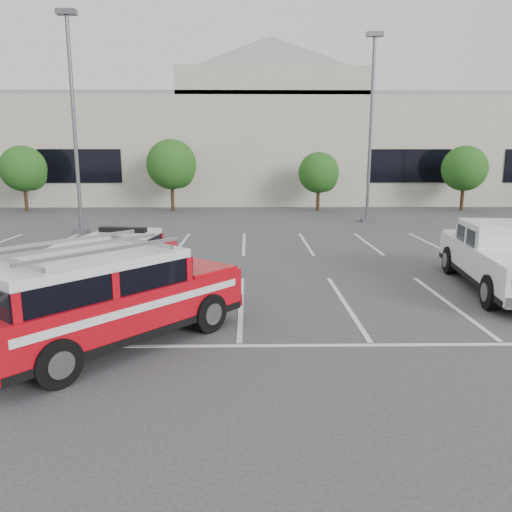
{
  "coord_description": "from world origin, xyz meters",
  "views": [
    {
      "loc": [
        0.2,
        -12.36,
        3.79
      ],
      "look_at": [
        0.4,
        1.13,
        1.05
      ],
      "focal_mm": 35.0,
      "sensor_mm": 36.0,
      "label": 1
    }
  ],
  "objects_px": {
    "tree_left": "(25,170)",
    "white_pickup": "(504,264)",
    "convention_building": "(248,144)",
    "light_pole_mid": "(371,129)",
    "tree_right": "(465,170)",
    "tree_mid_right": "(320,174)",
    "tree_mid_left": "(173,166)",
    "ladder_suv": "(107,304)",
    "fire_chief_suv": "(119,266)",
    "light_pole_left": "(74,125)"
  },
  "relations": [
    {
      "from": "tree_left",
      "to": "white_pickup",
      "type": "relative_size",
      "value": 0.7
    },
    {
      "from": "convention_building",
      "to": "light_pole_mid",
      "type": "xyz_separation_m",
      "value": [
        6.82,
        -15.86,
        0.47
      ]
    },
    {
      "from": "tree_right",
      "to": "tree_mid_right",
      "type": "bearing_deg",
      "value": -180.0
    },
    {
      "from": "tree_mid_left",
      "to": "ladder_suv",
      "type": "distance_m",
      "value": 24.97
    },
    {
      "from": "fire_chief_suv",
      "to": "ladder_suv",
      "type": "bearing_deg",
      "value": -70.25
    },
    {
      "from": "tree_left",
      "to": "tree_right",
      "type": "distance_m",
      "value": 30.0
    },
    {
      "from": "convention_building",
      "to": "tree_mid_right",
      "type": "bearing_deg",
      "value": -63.43
    },
    {
      "from": "tree_right",
      "to": "white_pickup",
      "type": "height_order",
      "value": "tree_right"
    },
    {
      "from": "convention_building",
      "to": "tree_mid_left",
      "type": "height_order",
      "value": "convention_building"
    },
    {
      "from": "white_pickup",
      "to": "tree_mid_left",
      "type": "bearing_deg",
      "value": 128.52
    },
    {
      "from": "tree_mid_left",
      "to": "tree_mid_right",
      "type": "height_order",
      "value": "tree_mid_left"
    },
    {
      "from": "tree_left",
      "to": "light_pole_left",
      "type": "distance_m",
      "value": 12.43
    },
    {
      "from": "fire_chief_suv",
      "to": "white_pickup",
      "type": "relative_size",
      "value": 0.83
    },
    {
      "from": "tree_mid_right",
      "to": "white_pickup",
      "type": "bearing_deg",
      "value": -83.5
    },
    {
      "from": "tree_mid_right",
      "to": "light_pole_mid",
      "type": "distance_m",
      "value": 6.88
    },
    {
      "from": "convention_building",
      "to": "light_pole_mid",
      "type": "bearing_deg",
      "value": -66.74
    },
    {
      "from": "convention_building",
      "to": "tree_left",
      "type": "xyz_separation_m",
      "value": [
        -15.09,
        -9.82,
        -1.95
      ]
    },
    {
      "from": "tree_left",
      "to": "tree_mid_left",
      "type": "height_order",
      "value": "tree_mid_left"
    },
    {
      "from": "convention_building",
      "to": "ladder_suv",
      "type": "relative_size",
      "value": 10.9
    },
    {
      "from": "tree_right",
      "to": "tree_mid_left",
      "type": "bearing_deg",
      "value": 180.0
    },
    {
      "from": "tree_right",
      "to": "light_pole_mid",
      "type": "xyz_separation_m",
      "value": [
        -8.09,
        -6.05,
        2.41
      ]
    },
    {
      "from": "tree_mid_right",
      "to": "fire_chief_suv",
      "type": "distance_m",
      "value": 22.46
    },
    {
      "from": "light_pole_mid",
      "to": "tree_mid_left",
      "type": "bearing_deg",
      "value": 153.08
    },
    {
      "from": "tree_mid_left",
      "to": "ladder_suv",
      "type": "xyz_separation_m",
      "value": [
        2.26,
        -24.78,
        -2.18
      ]
    },
    {
      "from": "tree_mid_left",
      "to": "fire_chief_suv",
      "type": "bearing_deg",
      "value": -85.95
    },
    {
      "from": "tree_mid_right",
      "to": "light_pole_left",
      "type": "height_order",
      "value": "light_pole_left"
    },
    {
      "from": "light_pole_left",
      "to": "light_pole_mid",
      "type": "relative_size",
      "value": 1.0
    },
    {
      "from": "fire_chief_suv",
      "to": "light_pole_left",
      "type": "bearing_deg",
      "value": 121.85
    },
    {
      "from": "ladder_suv",
      "to": "tree_mid_left",
      "type": "bearing_deg",
      "value": 136.47
    },
    {
      "from": "tree_mid_left",
      "to": "ladder_suv",
      "type": "bearing_deg",
      "value": -84.79
    },
    {
      "from": "tree_left",
      "to": "light_pole_left",
      "type": "height_order",
      "value": "light_pole_left"
    },
    {
      "from": "tree_mid_left",
      "to": "light_pole_mid",
      "type": "relative_size",
      "value": 0.47
    },
    {
      "from": "tree_mid_left",
      "to": "tree_right",
      "type": "distance_m",
      "value": 20.0
    },
    {
      "from": "ladder_suv",
      "to": "tree_right",
      "type": "bearing_deg",
      "value": 95.66
    },
    {
      "from": "convention_building",
      "to": "ladder_suv",
      "type": "bearing_deg",
      "value": -94.68
    },
    {
      "from": "tree_right",
      "to": "ladder_suv",
      "type": "distance_m",
      "value": 30.53
    },
    {
      "from": "tree_mid_left",
      "to": "fire_chief_suv",
      "type": "distance_m",
      "value": 20.88
    },
    {
      "from": "tree_right",
      "to": "white_pickup",
      "type": "xyz_separation_m",
      "value": [
        -7.64,
        -20.69,
        -2.03
      ]
    },
    {
      "from": "tree_left",
      "to": "white_pickup",
      "type": "height_order",
      "value": "tree_left"
    },
    {
      "from": "fire_chief_suv",
      "to": "convention_building",
      "type": "bearing_deg",
      "value": 91.93
    },
    {
      "from": "tree_right",
      "to": "fire_chief_suv",
      "type": "height_order",
      "value": "tree_right"
    },
    {
      "from": "tree_mid_right",
      "to": "white_pickup",
      "type": "height_order",
      "value": "tree_mid_right"
    },
    {
      "from": "tree_mid_right",
      "to": "fire_chief_suv",
      "type": "bearing_deg",
      "value": -112.4
    },
    {
      "from": "convention_building",
      "to": "light_pole_mid",
      "type": "height_order",
      "value": "convention_building"
    },
    {
      "from": "light_pole_left",
      "to": "fire_chief_suv",
      "type": "height_order",
      "value": "light_pole_left"
    },
    {
      "from": "light_pole_mid",
      "to": "tree_left",
      "type": "bearing_deg",
      "value": 164.57
    },
    {
      "from": "tree_mid_left",
      "to": "ladder_suv",
      "type": "height_order",
      "value": "tree_mid_left"
    },
    {
      "from": "tree_right",
      "to": "light_pole_mid",
      "type": "bearing_deg",
      "value": -143.23
    },
    {
      "from": "tree_mid_right",
      "to": "light_pole_mid",
      "type": "xyz_separation_m",
      "value": [
        1.91,
        -6.05,
        2.68
      ]
    },
    {
      "from": "tree_mid_right",
      "to": "light_pole_left",
      "type": "xyz_separation_m",
      "value": [
        -13.09,
        -10.05,
        2.68
      ]
    }
  ]
}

